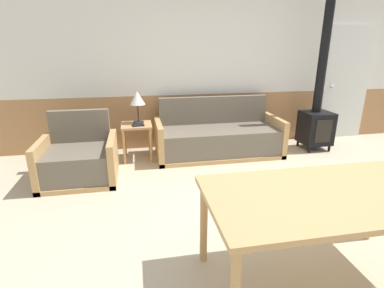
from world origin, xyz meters
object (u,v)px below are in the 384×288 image
armchair (79,161)px  dining_table (326,202)px  table_lamp (137,99)px  side_table (137,131)px  couch (218,138)px  wood_stove (318,109)px

armchair → dining_table: bearing=-61.4°
table_lamp → dining_table: (1.21, -2.89, -0.25)m
armchair → side_table: armchair is taller
couch → wood_stove: bearing=-0.5°
couch → armchair: size_ratio=2.08×
armchair → side_table: size_ratio=1.71×
wood_stove → table_lamp: bearing=177.0°
armchair → wood_stove: wood_stove is taller
side_table → armchair: bearing=-140.3°
couch → armchair: bearing=-164.3°
wood_stove → dining_table: bearing=-121.6°
couch → side_table: bearing=177.4°
couch → table_lamp: table_lamp is taller
dining_table → wood_stove: wood_stove is taller
couch → table_lamp: 1.39m
side_table → table_lamp: (0.03, 0.08, 0.47)m
dining_table → side_table: bearing=113.8°
couch → dining_table: 2.78m
couch → table_lamp: size_ratio=4.05×
side_table → wood_stove: wood_stove is taller
side_table → table_lamp: 0.48m
table_lamp → wood_stove: bearing=-3.0°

